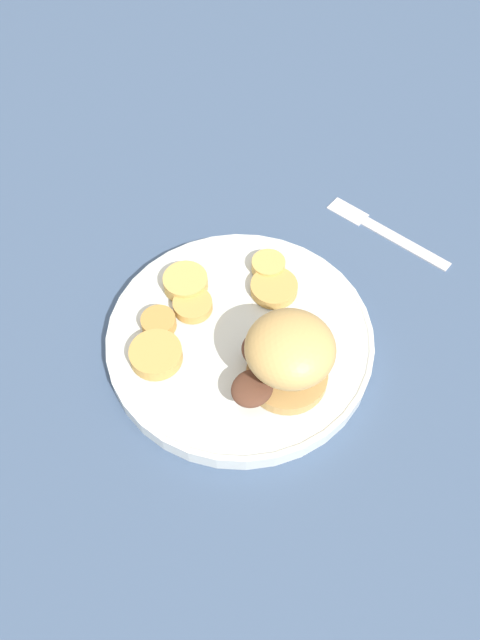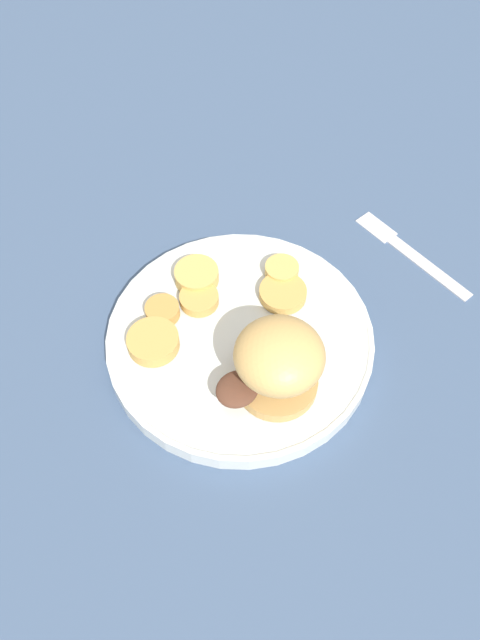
% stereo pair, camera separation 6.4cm
% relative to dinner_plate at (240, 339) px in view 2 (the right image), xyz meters
% --- Properties ---
extents(ground_plane, '(4.00, 4.00, 0.00)m').
position_rel_dinner_plate_xyz_m(ground_plane, '(0.00, 0.00, -0.01)').
color(ground_plane, '#3D5170').
extents(dinner_plate, '(0.28, 0.28, 0.02)m').
position_rel_dinner_plate_xyz_m(dinner_plate, '(0.00, 0.00, 0.00)').
color(dinner_plate, silver).
rests_on(dinner_plate, ground_plane).
extents(sandwich, '(0.10, 0.10, 0.08)m').
position_rel_dinner_plate_xyz_m(sandwich, '(-0.04, -0.06, 0.05)').
color(sandwich, tan).
rests_on(sandwich, dinner_plate).
extents(potato_round_0, '(0.04, 0.04, 0.01)m').
position_rel_dinner_plate_xyz_m(potato_round_0, '(0.01, 0.06, 0.02)').
color(potato_round_0, tan).
rests_on(potato_round_0, dinner_plate).
extents(potato_round_1, '(0.04, 0.04, 0.01)m').
position_rel_dinner_plate_xyz_m(potato_round_1, '(-0.02, 0.08, 0.02)').
color(potato_round_1, '#BC8942').
rests_on(potato_round_1, dinner_plate).
extents(potato_round_2, '(0.05, 0.05, 0.02)m').
position_rel_dinner_plate_xyz_m(potato_round_2, '(0.04, 0.08, 0.02)').
color(potato_round_2, tan).
rests_on(potato_round_2, dinner_plate).
extents(potato_round_3, '(0.05, 0.05, 0.01)m').
position_rel_dinner_plate_xyz_m(potato_round_3, '(0.07, -0.02, 0.02)').
color(potato_round_3, tan).
rests_on(potato_round_3, dinner_plate).
extents(potato_round_4, '(0.05, 0.05, 0.01)m').
position_rel_dinner_plate_xyz_m(potato_round_4, '(-0.06, 0.07, 0.02)').
color(potato_round_4, tan).
rests_on(potato_round_4, dinner_plate).
extents(potato_round_5, '(0.04, 0.04, 0.01)m').
position_rel_dinner_plate_xyz_m(potato_round_5, '(0.09, 0.00, 0.02)').
color(potato_round_5, tan).
rests_on(potato_round_5, dinner_plate).
extents(fork, '(0.07, 0.16, 0.00)m').
position_rel_dinner_plate_xyz_m(fork, '(0.21, -0.11, -0.01)').
color(fork, silver).
rests_on(fork, ground_plane).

